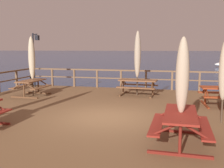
# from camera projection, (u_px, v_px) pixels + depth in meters

# --- Properties ---
(ground_plane) EXTENTS (600.00, 600.00, 0.00)m
(ground_plane) POSITION_uv_depth(u_px,v_px,m) (106.00, 137.00, 8.83)
(ground_plane) COLOR navy
(wooden_deck) EXTENTS (13.31, 12.92, 0.70)m
(wooden_deck) POSITION_uv_depth(u_px,v_px,m) (106.00, 127.00, 8.78)
(wooden_deck) COLOR brown
(wooden_deck) RESTS_ON ground
(railing_waterside_far) EXTENTS (13.11, 0.10, 1.09)m
(railing_waterside_far) POSITION_uv_depth(u_px,v_px,m) (133.00, 76.00, 14.71)
(railing_waterside_far) COLOR brown
(railing_waterside_far) RESTS_ON wooden_deck
(picnic_table_mid_centre) EXTENTS (1.95, 1.56, 0.78)m
(picnic_table_mid_centre) POSITION_uv_depth(u_px,v_px,m) (224.00, 92.00, 10.36)
(picnic_table_mid_centre) COLOR #993819
(picnic_table_mid_centre) RESTS_ON wooden_deck
(picnic_table_front_right) EXTENTS (1.44, 1.67, 0.78)m
(picnic_table_front_right) POSITION_uv_depth(u_px,v_px,m) (31.00, 85.00, 12.60)
(picnic_table_front_right) COLOR brown
(picnic_table_front_right) RESTS_ON wooden_deck
(picnic_table_mid_right) EXTENTS (1.45, 2.01, 0.78)m
(picnic_table_mid_right) POSITION_uv_depth(u_px,v_px,m) (180.00, 121.00, 6.27)
(picnic_table_mid_right) COLOR maroon
(picnic_table_mid_right) RESTS_ON wooden_deck
(picnic_table_front_left) EXTENTS (1.95, 1.53, 0.78)m
(picnic_table_front_left) POSITION_uv_depth(u_px,v_px,m) (138.00, 84.00, 12.77)
(picnic_table_front_left) COLOR brown
(picnic_table_front_left) RESTS_ON wooden_deck
(patio_umbrella_tall_front) EXTENTS (0.32, 0.32, 2.88)m
(patio_umbrella_tall_front) POSITION_uv_depth(u_px,v_px,m) (32.00, 58.00, 12.43)
(patio_umbrella_tall_front) COLOR #4C3828
(patio_umbrella_tall_front) RESTS_ON wooden_deck
(patio_umbrella_tall_mid_left) EXTENTS (0.32, 0.32, 2.59)m
(patio_umbrella_tall_mid_left) POSITION_uv_depth(u_px,v_px,m) (182.00, 76.00, 6.16)
(patio_umbrella_tall_mid_left) COLOR #4C3828
(patio_umbrella_tall_mid_left) RESTS_ON wooden_deck
(patio_umbrella_tall_back_left) EXTENTS (0.32, 0.32, 3.16)m
(patio_umbrella_tall_back_left) POSITION_uv_depth(u_px,v_px,m) (138.00, 55.00, 12.53)
(patio_umbrella_tall_back_left) COLOR #4C3828
(patio_umbrella_tall_back_left) RESTS_ON wooden_deck
(patio_umbrella_short_front) EXTENTS (0.32, 0.32, 2.59)m
(patio_umbrella_short_front) POSITION_uv_depth(u_px,v_px,m) (224.00, 71.00, 7.79)
(patio_umbrella_short_front) COLOR #4C3828
(patio_umbrella_short_front) RESTS_ON wooden_deck
(lamp_post_hooked) EXTENTS (0.60, 0.46, 3.20)m
(lamp_post_hooked) POSITION_uv_depth(u_px,v_px,m) (35.00, 52.00, 15.20)
(lamp_post_hooked) COLOR black
(lamp_post_hooked) RESTS_ON wooden_deck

